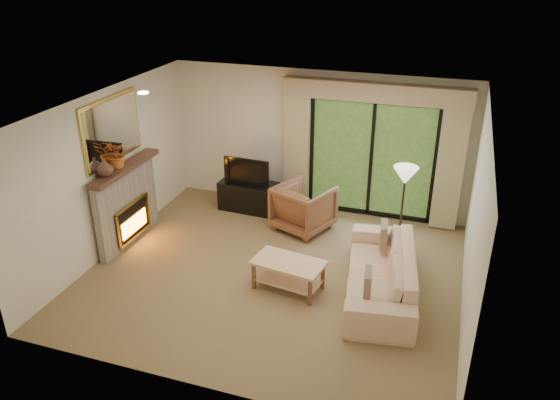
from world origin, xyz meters
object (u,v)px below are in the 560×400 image
(sofa, at_px, (381,272))
(coffee_table, at_px, (288,275))
(media_console, at_px, (249,196))
(armchair, at_px, (304,208))

(sofa, relative_size, coffee_table, 2.32)
(media_console, xyz_separation_m, armchair, (1.19, -0.42, 0.14))
(sofa, height_order, coffee_table, sofa)
(media_console, xyz_separation_m, sofa, (2.77, -1.95, 0.07))
(armchair, distance_m, coffee_table, 1.89)
(armchair, height_order, coffee_table, armchair)
(coffee_table, bearing_deg, sofa, 22.99)
(sofa, bearing_deg, media_console, -133.70)
(media_console, relative_size, coffee_table, 1.08)
(media_console, distance_m, armchair, 1.27)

